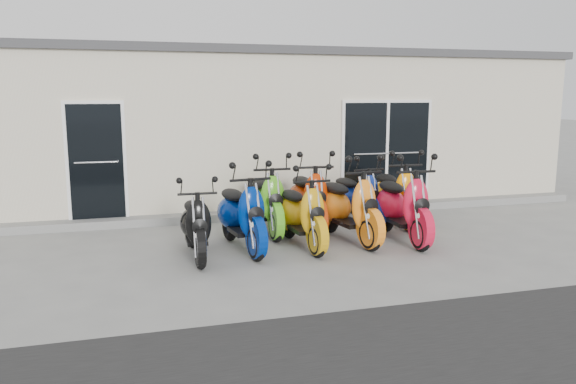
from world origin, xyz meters
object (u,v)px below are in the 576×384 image
(scooter_front_orange_b, at_px, (348,197))
(scooter_back_blue, at_px, (357,190))
(scooter_front_red, at_px, (402,196))
(scooter_back_red, at_px, (308,190))
(scooter_front_blue, at_px, (241,204))
(scooter_back_green, at_px, (265,192))
(scooter_front_orange_a, at_px, (301,204))
(scooter_back_yellow, at_px, (395,186))
(scooter_front_black, at_px, (195,216))

(scooter_front_orange_b, distance_m, scooter_back_blue, 1.15)
(scooter_front_red, bearing_deg, scooter_back_red, 140.41)
(scooter_front_blue, bearing_deg, scooter_front_orange_b, -6.08)
(scooter_back_green, bearing_deg, scooter_front_orange_a, -73.86)
(scooter_front_orange_a, xyz_separation_m, scooter_back_red, (0.46, 1.05, 0.05))
(scooter_back_blue, xyz_separation_m, scooter_back_yellow, (0.75, -0.05, 0.04))
(scooter_back_blue, bearing_deg, scooter_front_orange_b, -126.76)
(scooter_front_blue, distance_m, scooter_back_blue, 2.59)
(scooter_front_orange_b, xyz_separation_m, scooter_back_yellow, (1.32, 0.94, -0.02))
(scooter_front_blue, relative_size, scooter_back_red, 0.98)
(scooter_back_red, bearing_deg, scooter_front_orange_a, -111.00)
(scooter_front_black, distance_m, scooter_back_yellow, 4.05)
(scooter_back_yellow, bearing_deg, scooter_back_green, -176.15)
(scooter_front_orange_a, relative_size, scooter_front_orange_b, 0.93)
(scooter_front_orange_a, xyz_separation_m, scooter_back_blue, (1.42, 1.13, -0.01))
(scooter_front_black, distance_m, scooter_front_orange_b, 2.56)
(scooter_front_red, height_order, scooter_back_yellow, scooter_front_red)
(scooter_front_black, height_order, scooter_front_orange_a, scooter_front_orange_a)
(scooter_back_yellow, bearing_deg, scooter_front_blue, -158.97)
(scooter_front_orange_a, bearing_deg, scooter_front_black, -179.55)
(scooter_front_red, height_order, scooter_back_green, scooter_front_red)
(scooter_front_red, bearing_deg, scooter_back_blue, 106.14)
(scooter_front_blue, height_order, scooter_back_blue, scooter_front_blue)
(scooter_front_black, xyz_separation_m, scooter_back_green, (1.36, 1.21, 0.09))
(scooter_front_orange_b, bearing_deg, scooter_back_green, 133.18)
(scooter_front_black, distance_m, scooter_front_orange_a, 1.69)
(scooter_front_red, bearing_deg, scooter_front_blue, 178.43)
(scooter_front_orange_b, distance_m, scooter_front_red, 0.90)
(scooter_front_orange_b, xyz_separation_m, scooter_back_green, (-1.18, 0.93, -0.01))
(scooter_front_orange_a, height_order, scooter_front_orange_b, scooter_front_orange_b)
(scooter_front_orange_b, xyz_separation_m, scooter_back_red, (-0.40, 0.92, -0.01))
(scooter_back_red, height_order, scooter_back_blue, scooter_back_red)
(scooter_front_black, height_order, scooter_back_blue, scooter_back_blue)
(scooter_front_orange_b, distance_m, scooter_back_red, 1.00)
(scooter_front_blue, xyz_separation_m, scooter_back_red, (1.41, 0.96, 0.01))
(scooter_front_red, distance_m, scooter_back_yellow, 1.23)
(scooter_front_black, bearing_deg, scooter_back_blue, 23.50)
(scooter_front_blue, distance_m, scooter_back_red, 1.71)
(scooter_front_orange_a, bearing_deg, scooter_back_yellow, 21.89)
(scooter_front_black, relative_size, scooter_back_blue, 0.94)
(scooter_front_orange_a, distance_m, scooter_front_orange_b, 0.86)
(scooter_back_blue, bearing_deg, scooter_back_yellow, -11.07)
(scooter_back_blue, bearing_deg, scooter_front_blue, -163.29)
(scooter_front_black, xyz_separation_m, scooter_front_red, (3.42, 0.07, 0.11))
(scooter_front_blue, bearing_deg, scooter_front_black, -169.51)
(scooter_front_orange_a, xyz_separation_m, scooter_front_red, (1.73, -0.07, 0.06))
(scooter_back_blue, bearing_deg, scooter_front_red, -82.73)
(scooter_back_green, relative_size, scooter_back_red, 0.99)
(scooter_front_black, xyz_separation_m, scooter_back_red, (2.14, 1.20, 0.10))
(scooter_back_red, height_order, scooter_back_yellow, scooter_back_red)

